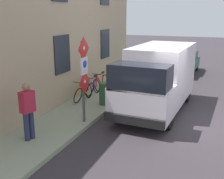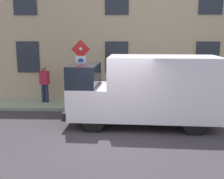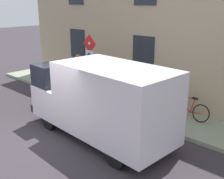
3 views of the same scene
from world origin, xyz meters
The scene contains 10 objects.
ground_plane centered at (0.00, 0.00, 0.00)m, with size 80.00×80.00×0.00m, color #363036.
sidewalk_slab centered at (4.07, 0.00, 0.07)m, with size 1.94×17.66×0.14m, color gray.
building_facade centered at (5.38, 0.00, 3.41)m, with size 0.75×15.66×6.81m.
sign_post_stacked centered at (3.30, 1.48, 1.89)m, with size 0.15×0.56×2.77m.
delivery_van centered at (1.39, -1.10, 1.33)m, with size 2.26×5.42×2.50m.
bicycle_red centered at (4.48, -2.53, 0.51)m, with size 0.46×1.71×0.89m.
bicycle_purple centered at (4.48, -1.64, 0.51)m, with size 0.46×1.71×0.89m.
bicycle_orange centered at (4.49, -0.76, 0.51)m, with size 0.46×1.71×0.89m.
pedestrian centered at (4.19, 3.32, 1.07)m, with size 0.34×0.45×1.72m.
litter_bin centered at (3.45, -0.54, 0.59)m, with size 0.44×0.44×0.90m, color #2D5133.
Camera 2 is at (-8.30, -0.25, 3.20)m, focal length 44.36 mm.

